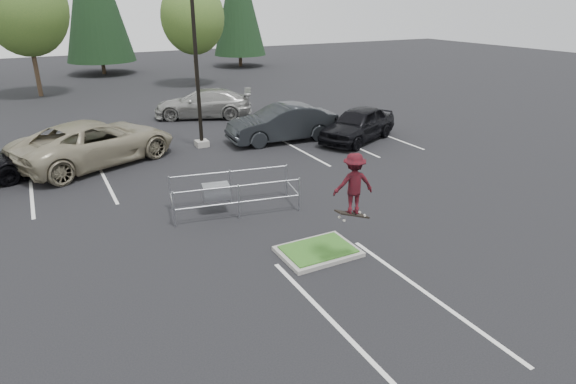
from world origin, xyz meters
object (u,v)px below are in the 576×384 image
car_r_black (358,124)px  skateboarder (354,184)px  cart_corral (220,191)px  car_l_tan (94,143)px  car_far_silver (205,103)px  car_r_charc (282,123)px  light_pole (196,52)px  decid_b (25,11)px  decid_c (193,20)px

car_r_black → skateboarder: bearing=-61.1°
cart_corral → car_r_black: (9.43, 5.20, 0.11)m
skateboarder → car_l_tan: skateboarder is taller
car_l_tan → car_far_silver: car_l_tan is taller
cart_corral → car_r_charc: (5.93, 6.97, 0.16)m
skateboarder → car_l_tan: bearing=-54.6°
car_r_black → car_far_silver: (-5.25, 8.72, -0.01)m
light_pole → decid_b: light_pole is taller
car_far_silver → cart_corral: bearing=6.5°
car_l_tan → skateboarder: bearing=178.4°
light_pole → decid_c: size_ratio=1.21×
car_r_black → car_far_silver: car_r_black is taller
light_pole → car_r_charc: light_pole is taller
decid_c → car_l_tan: decid_c is taller
skateboarder → decid_c: bearing=-86.3°
cart_corral → car_r_black: size_ratio=0.88×
cart_corral → car_r_charc: 9.15m
car_far_silver → light_pole: bearing=2.7°
cart_corral → car_r_black: 10.77m
decid_b → skateboarder: 32.38m
decid_b → cart_corral: size_ratio=2.16×
car_l_tan → car_r_charc: car_l_tan is taller
car_l_tan → car_far_silver: size_ratio=1.18×
light_pole → cart_corral: (-1.93, -7.91, -3.80)m
decid_b → car_r_black: size_ratio=1.90×
decid_b → cart_corral: bearing=-80.2°
car_r_charc → car_far_silver: size_ratio=0.95×
car_l_tan → car_r_black: bearing=-123.1°
decid_c → car_r_black: size_ratio=1.65×
light_pole → decid_c: (5.49, 17.83, 0.69)m
decid_c → car_l_tan: bearing=-119.8°
decid_c → skateboarder: 31.46m
decid_b → car_r_black: (14.01, -21.25, -5.18)m
cart_corral → skateboarder: 5.66m
decid_b → skateboarder: decid_b is taller
decid_b → car_r_black: 25.97m
decid_c → car_far_silver: bearing=-105.3°
decid_b → car_l_tan: size_ratio=1.38×
decid_c → cart_corral: 27.17m
skateboarder → car_r_charc: (4.09, 12.06, -1.49)m
decid_b → skateboarder: size_ratio=5.11×
cart_corral → decid_b: bearing=110.3°
decid_c → car_l_tan: size_ratio=1.20×
car_r_black → decid_b: bearing=-171.3°
light_pole → skateboarder: light_pole is taller
skateboarder → car_far_silver: skateboarder is taller
car_r_charc → skateboarder: bearing=-15.0°
decid_b → car_l_tan: bearing=-85.5°
decid_c → skateboarder: bearing=-100.3°
cart_corral → car_l_tan: (-3.07, 7.41, 0.21)m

